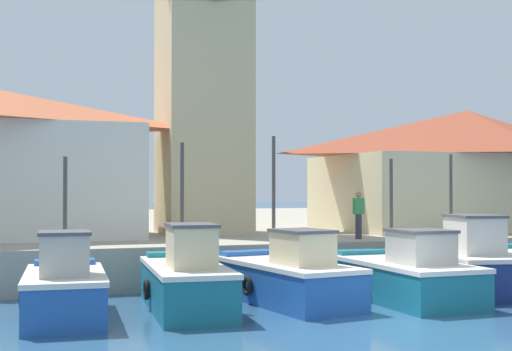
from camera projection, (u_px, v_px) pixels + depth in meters
ground_plane at (412, 323)px, 16.05m from camera, size 300.00×300.00×0.00m
quay_wharf at (165, 230)px, 41.21m from camera, size 120.00×40.00×1.33m
fishing_boat_far_left at (64, 289)px, 16.54m from camera, size 2.13×4.35×3.82m
fishing_boat_left_outer at (186, 281)px, 17.73m from camera, size 2.18×5.10×4.25m
fishing_boat_left_inner at (286, 277)px, 18.88m from camera, size 2.68×5.29×4.49m
fishing_boat_mid_left at (404, 276)px, 19.29m from camera, size 2.30×5.04×3.89m
fishing_boat_center at (462, 265)px, 21.10m from camera, size 2.94×5.50×4.11m
clock_tower at (203, 48)px, 27.91m from camera, size 3.74×3.74×15.40m
warehouse_right at (468, 168)px, 31.13m from camera, size 12.73×7.22×5.16m
dock_worker_near_tower at (359, 214)px, 24.40m from camera, size 0.34×0.22×1.62m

